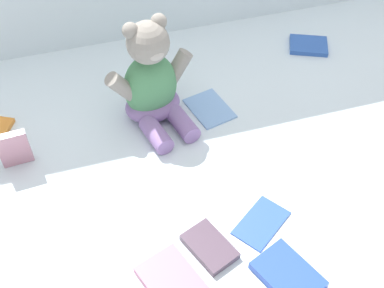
{
  "coord_description": "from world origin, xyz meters",
  "views": [
    {
      "loc": [
        -0.24,
        -0.84,
        0.93
      ],
      "look_at": [
        -0.02,
        -0.1,
        0.1
      ],
      "focal_mm": 47.18,
      "sensor_mm": 36.0,
      "label": 1
    }
  ],
  "objects": [
    {
      "name": "book_case_2",
      "position": [
        0.09,
        -0.42,
        0.01
      ],
      "size": [
        0.14,
        0.16,
        0.02
      ],
      "primitive_type": "cube",
      "rotation": [
        0.0,
        0.0,
        0.39
      ],
      "color": "blue",
      "rests_on": "ground_plane"
    },
    {
      "name": "teddy_bear",
      "position": [
        -0.06,
        0.12,
        0.11
      ],
      "size": [
        0.24,
        0.23,
        0.29
      ],
      "rotation": [
        0.0,
        0.0,
        0.23
      ],
      "color": "#4C8C59",
      "rests_on": "ground_plane"
    },
    {
      "name": "book_case_3",
      "position": [
        -0.14,
        -0.37,
        0.01
      ],
      "size": [
        0.14,
        0.16,
        0.02
      ],
      "primitive_type": "cube",
      "rotation": [
        0.0,
        0.0,
        3.48
      ],
      "color": "#BA6E8D",
      "rests_on": "ground_plane"
    },
    {
      "name": "book_case_7",
      "position": [
        -0.04,
        -0.31,
        0.01
      ],
      "size": [
        0.11,
        0.13,
        0.02
      ],
      "primitive_type": "cube",
      "rotation": [
        0.0,
        0.0,
        3.52
      ],
      "color": "#534150",
      "rests_on": "ground_plane"
    },
    {
      "name": "book_case_8",
      "position": [
        0.09,
        0.1,
        0.0
      ],
      "size": [
        0.12,
        0.15,
        0.01
      ],
      "primitive_type": "cube",
      "rotation": [
        0.0,
        0.0,
        3.37
      ],
      "color": "#7DA6D9",
      "rests_on": "ground_plane"
    },
    {
      "name": "ground_plane",
      "position": [
        0.0,
        0.0,
        0.0
      ],
      "size": [
        3.2,
        3.2,
        0.0
      ],
      "primitive_type": "plane",
      "color": "silver"
    },
    {
      "name": "book_case_5",
      "position": [
        0.09,
        -0.28,
        0.0
      ],
      "size": [
        0.15,
        0.14,
        0.01
      ],
      "primitive_type": "cube",
      "rotation": [
        0.0,
        0.0,
        5.33
      ],
      "color": "#3056B2",
      "rests_on": "ground_plane"
    },
    {
      "name": "book_case_1",
      "position": [
        -0.41,
        0.05,
        0.05
      ],
      "size": [
        0.07,
        0.03,
        0.11
      ],
      "primitive_type": "cube",
      "rotation": [
        0.12,
        0.0,
        0.08
      ],
      "color": "#BA7F91",
      "rests_on": "ground_plane"
    },
    {
      "name": "book_case_6",
      "position": [
        0.47,
        0.28,
        0.01
      ],
      "size": [
        0.14,
        0.13,
        0.01
      ],
      "primitive_type": "cube",
      "rotation": [
        0.0,
        0.0,
        1.16
      ],
      "color": "#2F58AC",
      "rests_on": "ground_plane"
    }
  ]
}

